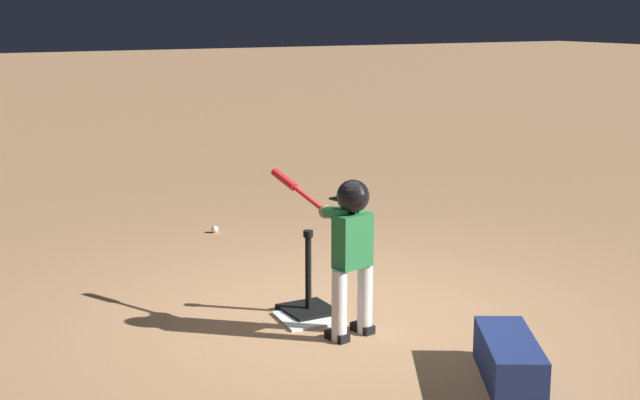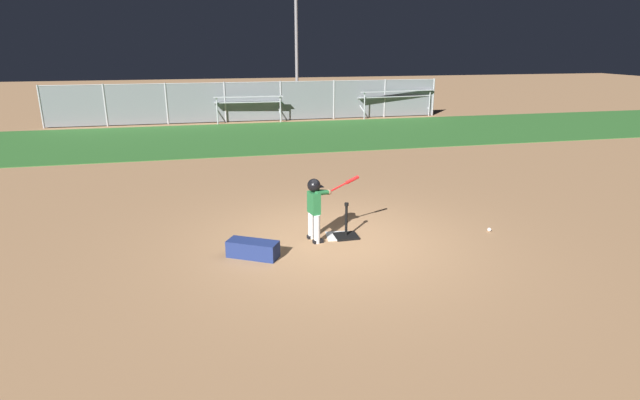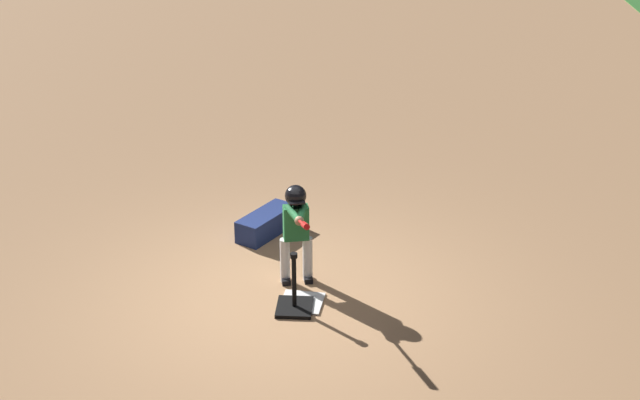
# 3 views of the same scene
# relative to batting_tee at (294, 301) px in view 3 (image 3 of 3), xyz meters

# --- Properties ---
(ground_plane) EXTENTS (90.00, 90.00, 0.00)m
(ground_plane) POSITION_rel_batting_tee_xyz_m (-0.20, -0.15, -0.09)
(ground_plane) COLOR #AD7F56
(home_plate) EXTENTS (0.49, 0.49, 0.02)m
(home_plate) POSITION_rel_batting_tee_xyz_m (-0.13, 0.07, -0.08)
(home_plate) COLOR white
(home_plate) RESTS_ON ground_plane
(batting_tee) EXTENTS (0.41, 0.37, 0.66)m
(batting_tee) POSITION_rel_batting_tee_xyz_m (0.00, 0.00, 0.00)
(batting_tee) COLOR black
(batting_tee) RESTS_ON ground_plane
(batter_child) EXTENTS (0.99, 0.41, 1.15)m
(batter_child) POSITION_rel_batting_tee_xyz_m (-0.57, -0.02, 0.63)
(batter_child) COLOR silver
(batter_child) RESTS_ON ground_plane
(equipment_bag) EXTENTS (0.89, 0.69, 0.28)m
(equipment_bag) POSITION_rel_batting_tee_xyz_m (-1.74, -0.51, 0.05)
(equipment_bag) COLOR navy
(equipment_bag) RESTS_ON ground_plane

